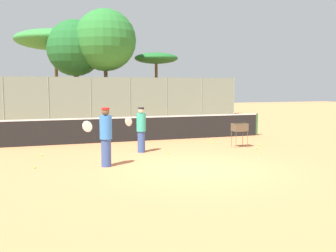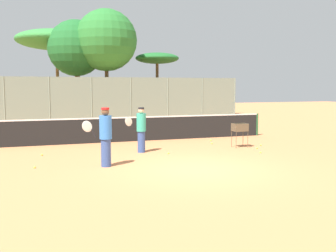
% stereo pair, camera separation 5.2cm
% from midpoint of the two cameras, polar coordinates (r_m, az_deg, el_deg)
% --- Properties ---
extents(ground_plane, '(80.00, 80.00, 0.00)m').
position_cam_midpoint_polar(ground_plane, '(11.38, 4.12, -6.26)').
color(ground_plane, '#D37F4C').
extents(tennis_net, '(11.97, 0.10, 1.07)m').
position_cam_midpoint_polar(tennis_net, '(17.06, -4.19, -0.33)').
color(tennis_net, '#26592D').
rests_on(tennis_net, ground_plane).
extents(back_fence, '(24.39, 0.08, 3.07)m').
position_cam_midpoint_polar(back_fence, '(30.10, -10.97, 4.08)').
color(back_fence, gray).
rests_on(back_fence, ground_plane).
extents(tree_0, '(3.76, 3.76, 5.26)m').
position_cam_midpoint_polar(tree_0, '(34.43, -1.55, 9.71)').
color(tree_0, brown).
rests_on(tree_0, ground_plane).
extents(tree_1, '(4.49, 4.49, 7.67)m').
position_cam_midpoint_polar(tree_1, '(32.91, -13.17, 10.94)').
color(tree_1, brown).
rests_on(tree_1, ground_plane).
extents(tree_2, '(5.77, 5.77, 6.72)m').
position_cam_midpoint_polar(tree_2, '(34.34, -13.00, 11.63)').
color(tree_2, brown).
rests_on(tree_2, ground_plane).
extents(tree_3, '(6.82, 6.82, 7.17)m').
position_cam_midpoint_polar(tree_3, '(35.61, -15.84, 11.90)').
color(tree_3, brown).
rests_on(tree_3, ground_plane).
extents(tree_4, '(4.87, 4.87, 8.43)m').
position_cam_midpoint_polar(tree_4, '(32.08, -8.92, 12.18)').
color(tree_4, brown).
rests_on(tree_4, ground_plane).
extents(player_white_outfit, '(0.86, 0.39, 1.62)m').
position_cam_midpoint_polar(player_white_outfit, '(14.09, -3.83, -0.45)').
color(player_white_outfit, '#334C8C').
rests_on(player_white_outfit, ground_plane).
extents(player_red_cap, '(0.92, 0.36, 1.75)m').
position_cam_midpoint_polar(player_red_cap, '(11.70, -8.95, -1.47)').
color(player_red_cap, '#334C8C').
rests_on(player_red_cap, ground_plane).
extents(ball_cart, '(0.56, 0.41, 0.94)m').
position_cam_midpoint_polar(ball_cart, '(15.51, 10.47, -0.48)').
color(ball_cart, brown).
rests_on(ball_cart, ground_plane).
extents(tennis_ball_0, '(0.07, 0.07, 0.07)m').
position_cam_midpoint_polar(tennis_ball_0, '(14.41, 13.38, -3.72)').
color(tennis_ball_0, '#D1E54C').
rests_on(tennis_ball_0, ground_plane).
extents(tennis_ball_1, '(0.07, 0.07, 0.07)m').
position_cam_midpoint_polar(tennis_ball_1, '(12.09, -18.68, -5.67)').
color(tennis_ball_1, '#D1E54C').
rests_on(tennis_ball_1, ground_plane).
extents(tennis_ball_2, '(0.07, 0.07, 0.07)m').
position_cam_midpoint_polar(tennis_ball_2, '(17.22, 6.31, -2.06)').
color(tennis_ball_2, '#D1E54C').
rests_on(tennis_ball_2, ground_plane).
extents(tennis_ball_3, '(0.07, 0.07, 0.07)m').
position_cam_midpoint_polar(tennis_ball_3, '(14.18, -17.74, -3.99)').
color(tennis_ball_3, '#D1E54C').
rests_on(tennis_ball_3, ground_plane).
extents(tennis_ball_4, '(0.07, 0.07, 0.07)m').
position_cam_midpoint_polar(tennis_ball_4, '(15.35, 12.87, -3.12)').
color(tennis_ball_4, '#D1E54C').
rests_on(tennis_ball_4, ground_plane).
extents(tennis_ball_5, '(0.07, 0.07, 0.07)m').
position_cam_midpoint_polar(tennis_ball_5, '(13.85, 0.18, -3.94)').
color(tennis_ball_5, '#D1E54C').
rests_on(tennis_ball_5, ground_plane).
extents(tennis_ball_6, '(0.07, 0.07, 0.07)m').
position_cam_midpoint_polar(tennis_ball_6, '(16.33, 6.47, -2.49)').
color(tennis_ball_6, '#D1E54C').
rests_on(tennis_ball_6, ground_plane).
extents(tennis_ball_7, '(0.07, 0.07, 0.07)m').
position_cam_midpoint_polar(tennis_ball_7, '(16.17, 13.41, -2.69)').
color(tennis_ball_7, '#D1E54C').
rests_on(tennis_ball_7, ground_plane).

